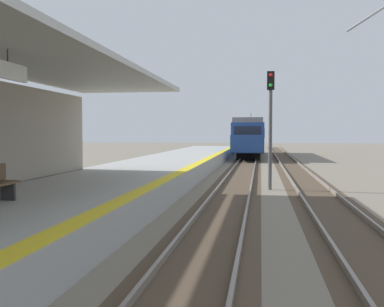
# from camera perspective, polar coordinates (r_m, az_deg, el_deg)

# --- Properties ---
(station_platform) EXTENTS (5.00, 80.00, 0.91)m
(station_platform) POSITION_cam_1_polar(r_m,az_deg,el_deg) (14.34, -13.98, -5.67)
(station_platform) COLOR #A8A8A3
(station_platform) RESTS_ON ground
(track_pair_nearest_platform) EXTENTS (2.34, 120.00, 0.16)m
(track_pair_nearest_platform) POSITION_cam_1_polar(r_m,az_deg,el_deg) (17.28, 5.06, -5.52)
(track_pair_nearest_platform) COLOR #4C3D2D
(track_pair_nearest_platform) RESTS_ON ground
(track_pair_middle) EXTENTS (2.34, 120.00, 0.16)m
(track_pair_middle) POSITION_cam_1_polar(r_m,az_deg,el_deg) (17.39, 16.36, -5.57)
(track_pair_middle) COLOR #4C3D2D
(track_pair_middle) RESTS_ON ground
(approaching_train) EXTENTS (2.93, 19.60, 4.76)m
(approaching_train) POSITION_cam_1_polar(r_m,az_deg,el_deg) (47.03, 7.53, 2.27)
(approaching_train) COLOR navy
(approaching_train) RESTS_ON ground
(rail_signal_post) EXTENTS (0.32, 0.34, 5.20)m
(rail_signal_post) POSITION_cam_1_polar(r_m,az_deg,el_deg) (19.64, 10.14, 4.63)
(rail_signal_post) COLOR #4C4C4C
(rail_signal_post) RESTS_ON ground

